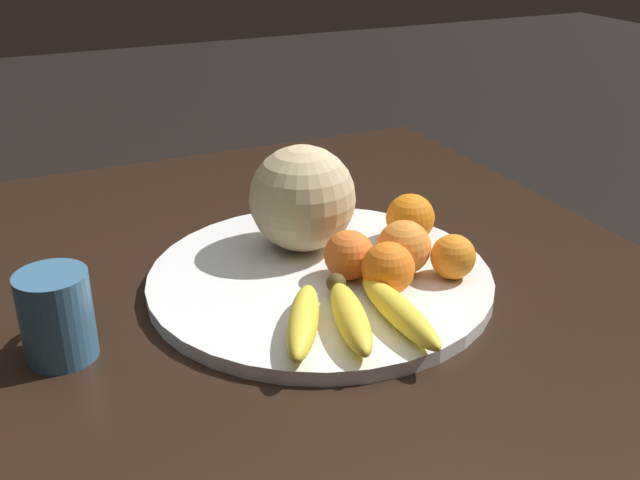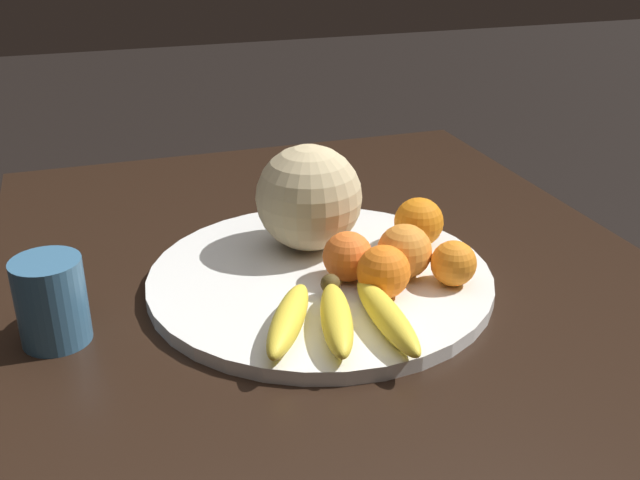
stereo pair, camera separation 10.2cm
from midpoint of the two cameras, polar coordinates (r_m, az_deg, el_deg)
The scene contains 11 objects.
kitchen_table at distance 1.11m, azimuth -0.98°, elevation -8.34°, with size 1.27×0.95×0.77m.
fruit_bowl at distance 1.04m, azimuth -2.79°, elevation -2.97°, with size 0.48×0.48×0.02m.
melon at distance 1.09m, azimuth -4.04°, elevation 3.14°, with size 0.16×0.16×0.16m.
banana_bunch at distance 0.90m, azimuth -0.94°, elevation -5.90°, with size 0.20×0.18×0.04m.
orange_front_left at distance 1.03m, azimuth 3.59°, elevation -0.62°, with size 0.08×0.08×0.08m.
orange_front_right at distance 1.12m, azimuth 4.33°, elevation 1.63°, with size 0.07×0.07×0.07m.
orange_mid_center at distance 1.01m, azimuth -0.54°, elevation -1.20°, with size 0.07×0.07×0.07m.
orange_back_left at distance 0.97m, azimuth 2.24°, elevation -2.26°, with size 0.07×0.07×0.07m.
orange_back_right at distance 1.02m, azimuth 7.32°, elevation -1.34°, with size 0.06×0.06×0.06m.
produce_tag at distance 1.10m, azimuth 0.60°, elevation -0.95°, with size 0.10×0.04×0.00m.
ceramic_mug at distance 0.94m, azimuth -22.35°, elevation -5.34°, with size 0.12×0.08×0.11m.
Camera 1 is at (0.83, -0.41, 1.27)m, focal length 42.00 mm.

